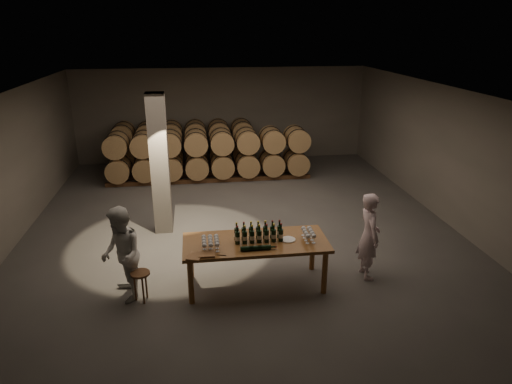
{
  "coord_description": "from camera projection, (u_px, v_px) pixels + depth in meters",
  "views": [
    {
      "loc": [
        -1.01,
        -9.8,
        4.56
      ],
      "look_at": [
        0.28,
        -0.5,
        1.1
      ],
      "focal_mm": 32.0,
      "sensor_mm": 36.0,
      "label": 1
    }
  ],
  "objects": [
    {
      "name": "room",
      "position": [
        160.0,
        165.0,
        10.22
      ],
      "size": [
        12.0,
        12.0,
        12.0
      ],
      "color": "#524F4D",
      "rests_on": "ground"
    },
    {
      "name": "tasting_table",
      "position": [
        256.0,
        246.0,
        8.22
      ],
      "size": [
        2.6,
        1.1,
        0.9
      ],
      "color": "brown",
      "rests_on": "ground"
    },
    {
      "name": "barrel_stack_back",
      "position": [
        184.0,
        144.0,
        15.19
      ],
      "size": [
        4.7,
        0.95,
        1.57
      ],
      "color": "#58321E",
      "rests_on": "ground"
    },
    {
      "name": "barrel_stack_front",
      "position": [
        209.0,
        154.0,
        13.99
      ],
      "size": [
        6.26,
        0.95,
        1.57
      ],
      "color": "#58321E",
      "rests_on": "ground"
    },
    {
      "name": "bottle_cluster",
      "position": [
        259.0,
        234.0,
        8.16
      ],
      "size": [
        0.87,
        0.24,
        0.35
      ],
      "color": "black",
      "rests_on": "tasting_table"
    },
    {
      "name": "lying_bottles",
      "position": [
        256.0,
        248.0,
        7.84
      ],
      "size": [
        0.63,
        0.08,
        0.08
      ],
      "color": "black",
      "rests_on": "tasting_table"
    },
    {
      "name": "glass_cluster_left",
      "position": [
        210.0,
        241.0,
        7.91
      ],
      "size": [
        0.3,
        0.41,
        0.17
      ],
      "color": "silver",
      "rests_on": "tasting_table"
    },
    {
      "name": "glass_cluster_right",
      "position": [
        309.0,
        233.0,
        8.22
      ],
      "size": [
        0.2,
        0.42,
        0.18
      ],
      "color": "silver",
      "rests_on": "tasting_table"
    },
    {
      "name": "plate",
      "position": [
        288.0,
        239.0,
        8.23
      ],
      "size": [
        0.26,
        0.26,
        0.02
      ],
      "primitive_type": "cylinder",
      "color": "white",
      "rests_on": "tasting_table"
    },
    {
      "name": "notebook_near",
      "position": [
        207.0,
        254.0,
        7.68
      ],
      "size": [
        0.28,
        0.23,
        0.03
      ],
      "primitive_type": "cube",
      "rotation": [
        0.0,
        0.0,
        -0.04
      ],
      "color": "brown",
      "rests_on": "tasting_table"
    },
    {
      "name": "notebook_corner",
      "position": [
        195.0,
        256.0,
        7.62
      ],
      "size": [
        0.3,
        0.34,
        0.02
      ],
      "primitive_type": "cube",
      "rotation": [
        0.0,
        0.0,
        -0.34
      ],
      "color": "brown",
      "rests_on": "tasting_table"
    },
    {
      "name": "pen",
      "position": [
        221.0,
        255.0,
        7.68
      ],
      "size": [
        0.15,
        0.05,
        0.01
      ],
      "primitive_type": "cylinder",
      "rotation": [
        0.0,
        1.57,
        -0.25
      ],
      "color": "black",
      "rests_on": "tasting_table"
    },
    {
      "name": "stool",
      "position": [
        141.0,
        278.0,
        7.85
      ],
      "size": [
        0.33,
        0.33,
        0.56
      ],
      "rotation": [
        0.0,
        0.0,
        0.34
      ],
      "color": "#58321E",
      "rests_on": "ground"
    },
    {
      "name": "person_man",
      "position": [
        369.0,
        236.0,
        8.52
      ],
      "size": [
        0.41,
        0.62,
        1.69
      ],
      "primitive_type": "imported",
      "rotation": [
        0.0,
        0.0,
        1.57
      ],
      "color": "silver",
      "rests_on": "ground"
    },
    {
      "name": "person_woman",
      "position": [
        121.0,
        255.0,
        7.81
      ],
      "size": [
        0.86,
        0.98,
        1.7
      ],
      "primitive_type": "imported",
      "rotation": [
        0.0,
        0.0,
        -1.28
      ],
      "color": "silver",
      "rests_on": "ground"
    }
  ]
}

